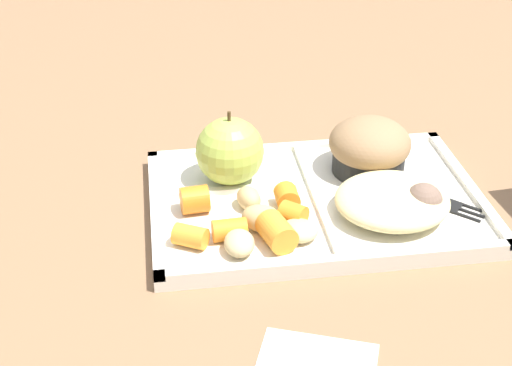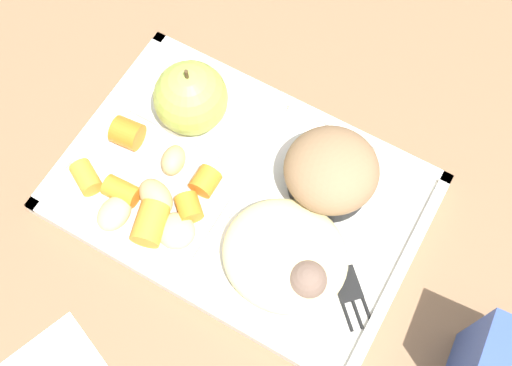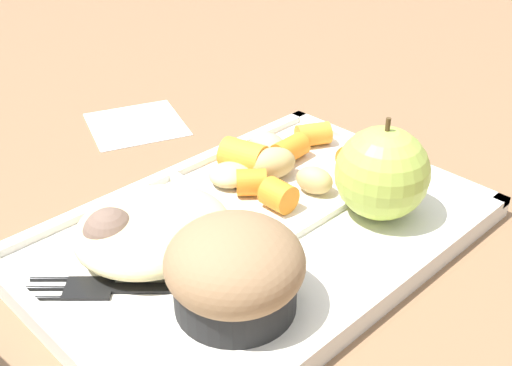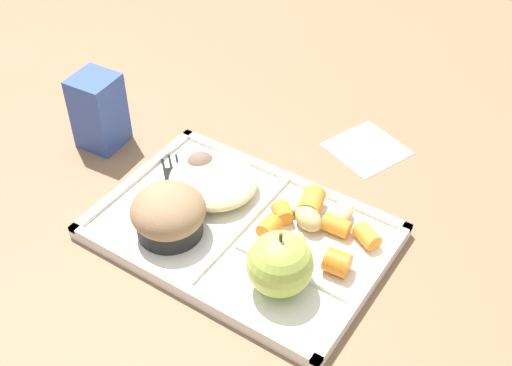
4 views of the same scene
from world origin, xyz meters
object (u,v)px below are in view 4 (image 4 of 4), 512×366
green_apple (280,264)px  milk_carton (99,111)px  plastic_fork (176,191)px  bran_muffin (169,214)px  lunch_tray (241,233)px

green_apple → milk_carton: bearing=-15.1°
milk_carton → green_apple: bearing=160.7°
green_apple → milk_carton: size_ratio=0.78×
plastic_fork → milk_carton: milk_carton is taller
green_apple → plastic_fork: (0.19, -0.06, -0.03)m
green_apple → bran_muffin: bearing=0.0°
green_apple → bran_muffin: green_apple is taller
green_apple → bran_muffin: 0.15m
green_apple → plastic_fork: size_ratio=0.63×
plastic_fork → milk_carton: bearing=-12.8°
milk_carton → bran_muffin: bearing=150.2°
lunch_tray → milk_carton: (0.26, -0.05, 0.05)m
green_apple → bran_muffin: size_ratio=0.93×
bran_muffin → milk_carton: bearing=-25.6°
lunch_tray → milk_carton: 0.27m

